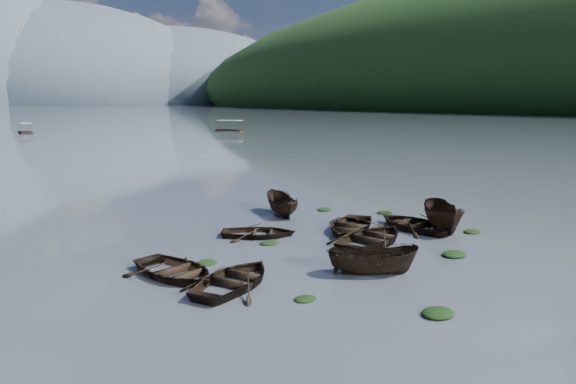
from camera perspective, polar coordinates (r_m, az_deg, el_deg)
ground_plane at (r=21.42m, az=18.02°, el=-10.10°), size 2400.00×2400.00×0.00m
haze_mtn_c at (r=925.70m, az=-23.54°, el=8.95°), size 520.00×520.00×260.00m
haze_mtn_d at (r=972.33m, az=-12.90°, el=9.55°), size 520.00×520.00×220.00m
rowboat_0 at (r=22.15m, az=-12.42°, el=-9.15°), size 4.28×5.20×0.94m
rowboat_1 at (r=20.72m, az=-5.90°, el=-10.33°), size 5.55×5.09×0.94m
rowboat_2 at (r=22.19m, az=9.40°, el=-9.01°), size 3.97×3.28×1.47m
rowboat_3 at (r=30.24m, az=13.78°, el=-3.96°), size 3.70×4.98×0.99m
rowboat_4 at (r=26.72m, az=9.37°, el=-5.67°), size 5.86×4.94×1.03m
rowboat_5 at (r=30.46m, az=16.82°, el=-4.00°), size 4.15×4.82×1.80m
rowboat_6 at (r=27.76m, az=-3.29°, el=-4.95°), size 4.88×4.57×0.82m
rowboat_7 at (r=29.07m, az=6.87°, el=-4.30°), size 5.82×5.51×0.98m
rowboat_8 at (r=32.89m, az=-0.76°, el=-2.52°), size 2.56×4.32×1.57m
weed_clump_0 at (r=18.74m, az=16.32°, el=-12.99°), size 1.22×1.00×0.27m
weed_clump_1 at (r=19.29m, az=1.92°, el=-11.89°), size 0.86×0.69×0.19m
weed_clump_2 at (r=25.59m, az=18.00°, el=-6.77°), size 1.27×1.01×0.27m
weed_clump_3 at (r=33.82m, az=10.68°, el=-2.34°), size 1.02×0.86×0.23m
weed_clump_4 at (r=30.29m, az=19.79°, el=-4.25°), size 1.04×0.83×0.22m
weed_clump_5 at (r=23.54m, az=-9.02°, el=-7.86°), size 0.98×0.79×0.21m
weed_clump_6 at (r=26.34m, az=-2.08°, el=-5.78°), size 0.96×0.80×0.20m
weed_clump_7 at (r=34.19m, az=4.12°, el=-2.05°), size 1.06×0.85×0.23m
pontoon_centre at (r=127.49m, az=-27.15°, el=5.85°), size 2.43×5.52×2.09m
pontoon_right at (r=122.25m, az=-6.51°, el=6.76°), size 6.09×6.46×2.41m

